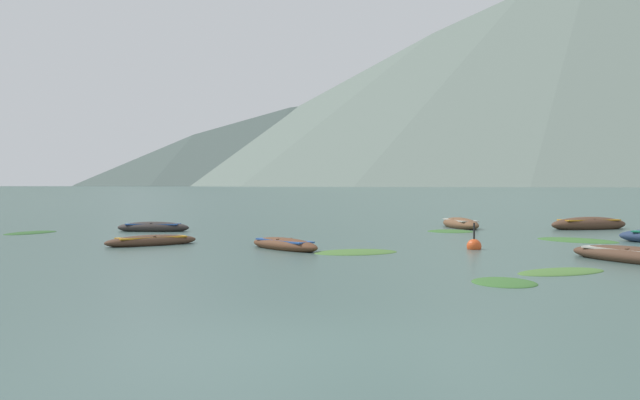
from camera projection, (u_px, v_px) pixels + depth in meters
ground_plane at (368, 186)px, 1504.76m from camera, size 6000.00×6000.00×0.00m
mountain_1 at (71, 120)px, 1631.55m from camera, size 782.44×782.44×313.70m
mountain_2 at (373, 56)px, 1612.77m from camera, size 1574.96×1574.96×609.89m
mountain_3 at (607, 40)px, 1344.41m from camera, size 1732.25×1732.25×569.72m
rowboat_0 at (460, 224)px, 33.19m from camera, size 1.93×4.08×0.61m
rowboat_2 at (153, 227)px, 30.68m from camera, size 3.25×1.08×0.53m
rowboat_3 at (589, 224)px, 32.16m from camera, size 4.14×2.51×0.72m
rowboat_4 at (635, 256)px, 18.43m from camera, size 3.06×4.08×0.52m
rowboat_5 at (152, 241)px, 23.62m from camera, size 3.08×2.79×0.44m
rowboat_7 at (284, 245)px, 22.11m from camera, size 2.88×3.00×0.47m
mooring_buoy at (474, 246)px, 22.10m from camera, size 0.47×0.47×0.99m
weed_patch_0 at (561, 272)px, 16.30m from camera, size 2.77×2.31×0.14m
weed_patch_1 at (356, 252)px, 21.05m from camera, size 3.14×2.68×0.14m
weed_patch_2 at (450, 231)px, 30.52m from camera, size 2.88×2.88×0.14m
weed_patch_3 at (31, 233)px, 29.50m from camera, size 2.10×2.99×0.14m
weed_patch_4 at (577, 241)px, 25.56m from camera, size 3.57×3.75×0.14m
weed_patch_6 at (504, 283)px, 14.53m from camera, size 1.58×1.79×0.14m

